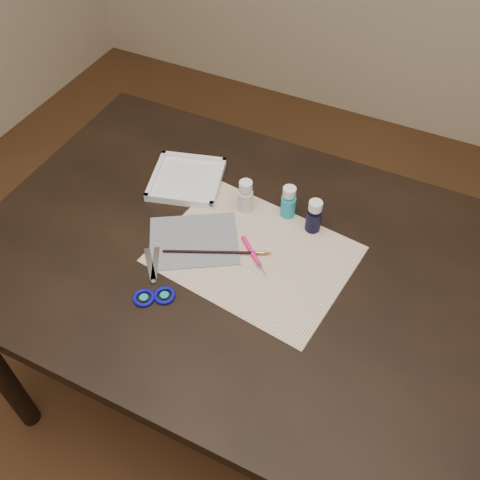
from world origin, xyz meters
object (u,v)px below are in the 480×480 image
at_px(paint_bottle_cyan, 288,202).
at_px(scissors, 150,276).
at_px(paper, 254,254).
at_px(paint_bottle_navy, 314,216).
at_px(canvas, 194,241).
at_px(paint_bottle_white, 246,196).
at_px(palette_tray, 187,179).

height_order(paint_bottle_cyan, scissors, paint_bottle_cyan).
height_order(paper, paint_bottle_navy, paint_bottle_navy).
height_order(paper, scissors, scissors).
relative_size(canvas, paint_bottle_white, 2.30).
distance_m(paint_bottle_navy, scissors, 0.42).
xyz_separation_m(paint_bottle_cyan, scissors, (-0.21, -0.33, -0.04)).
xyz_separation_m(canvas, paint_bottle_cyan, (0.17, 0.19, 0.04)).
relative_size(paint_bottle_cyan, paint_bottle_navy, 0.99).
distance_m(paint_bottle_white, paint_bottle_cyan, 0.11).
relative_size(paper, paint_bottle_cyan, 4.84).
xyz_separation_m(paper, paint_bottle_navy, (0.10, 0.14, 0.05)).
height_order(paint_bottle_white, palette_tray, paint_bottle_white).
xyz_separation_m(paint_bottle_cyan, paint_bottle_navy, (0.08, -0.02, 0.00)).
height_order(canvas, paint_bottle_white, paint_bottle_white).
xyz_separation_m(paper, palette_tray, (-0.27, 0.15, 0.01)).
bearing_deg(paint_bottle_navy, scissors, -132.63).
distance_m(paint_bottle_cyan, paint_bottle_navy, 0.08).
relative_size(paint_bottle_white, palette_tray, 0.50).
height_order(paint_bottle_white, paint_bottle_cyan, paint_bottle_white).
height_order(paint_bottle_white, paint_bottle_navy, same).
height_order(canvas, scissors, scissors).
xyz_separation_m(canvas, scissors, (-0.04, -0.14, 0.00)).
relative_size(paper, palette_tray, 2.41).
relative_size(paper, canvas, 2.08).
xyz_separation_m(canvas, paint_bottle_white, (0.07, 0.16, 0.04)).
bearing_deg(paint_bottle_navy, paint_bottle_cyan, 165.91).
bearing_deg(paper, canvas, -169.72).
distance_m(paper, palette_tray, 0.31).
bearing_deg(scissors, canvas, -55.61).
distance_m(canvas, palette_tray, 0.22).
bearing_deg(paint_bottle_navy, paper, -124.61).
relative_size(paint_bottle_white, scissors, 0.49).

